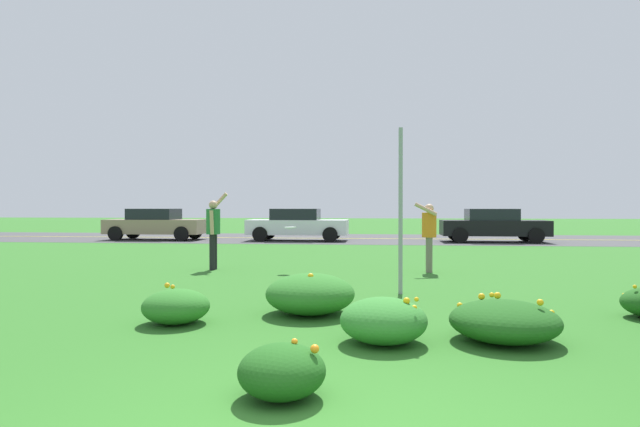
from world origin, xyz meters
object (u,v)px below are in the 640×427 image
Objects in this scene: sign_post_near_path at (401,211)px; car_black_center_right at (493,225)px; car_tan_leftmost at (156,224)px; car_white_center_left at (297,224)px; person_catcher_orange_shirt at (429,231)px; frisbee_white at (290,227)px; person_thrower_green_shirt at (213,228)px.

car_black_center_right is at bearing 73.38° from sign_post_near_path.
car_tan_leftmost is 1.00× the size of car_white_center_left.
frisbee_white is (-3.26, -0.31, 0.09)m from person_catcher_orange_shirt.
sign_post_near_path is 0.65× the size of car_white_center_left.
car_tan_leftmost is (-6.40, 11.72, -0.28)m from person_thrower_green_shirt.
sign_post_near_path is 0.65× the size of car_tan_leftmost.
car_white_center_left is (-1.66, 11.95, -0.31)m from frisbee_white.
person_thrower_green_shirt is 0.42× the size of car_white_center_left.
car_white_center_left is at bearing 88.64° from person_thrower_green_shirt.
person_catcher_orange_shirt is (0.77, 3.40, -0.50)m from sign_post_near_path.
car_black_center_right is (3.71, 11.64, -0.22)m from person_catcher_orange_shirt.
person_catcher_orange_shirt is at bearing -107.70° from car_black_center_right.
frisbee_white is 14.57m from car_tan_leftmost.
person_thrower_green_shirt is at bearing 173.26° from frisbee_white.
frisbee_white is at bearing -82.10° from car_white_center_left.
person_thrower_green_shirt is at bearing -127.23° from car_black_center_right.
sign_post_near_path is at bearing -36.85° from person_thrower_green_shirt.
car_tan_leftmost is (-10.82, 15.03, -0.72)m from sign_post_near_path.
car_tan_leftmost and car_white_center_left have the same top height.
person_thrower_green_shirt is 5.19m from person_catcher_orange_shirt.
person_catcher_orange_shirt is at bearing -45.10° from car_tan_leftmost.
frisbee_white is (-2.48, 3.08, -0.41)m from sign_post_near_path.
car_tan_leftmost is 1.00× the size of car_black_center_right.
person_catcher_orange_shirt reaches higher than car_black_center_right.
sign_post_near_path is at bearing -51.15° from frisbee_white.
car_white_center_left is at bearing 180.00° from car_black_center_right.
car_white_center_left and car_black_center_right have the same top height.
car_white_center_left is (0.28, 11.72, -0.28)m from person_thrower_green_shirt.
person_catcher_orange_shirt is 16.43m from car_tan_leftmost.
person_thrower_green_shirt reaches higher than person_catcher_orange_shirt.
person_catcher_orange_shirt is 3.27m from frisbee_white.
car_white_center_left reaches higher than frisbee_white.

